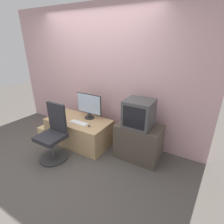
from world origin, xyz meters
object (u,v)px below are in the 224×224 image
crt_tv (139,113)px  main_monitor (89,106)px  keyboard (79,123)px  mouse (89,126)px  office_chair (54,136)px  cardboard_box_lower (45,131)px

crt_tv → main_monitor: bearing=176.8°
keyboard → mouse: (0.26, -0.01, 0.01)m
crt_tv → office_chair: bearing=-150.1°
mouse → crt_tv: size_ratio=0.11×
mouse → crt_tv: bearing=16.3°
mouse → office_chair: size_ratio=0.05×
keyboard → mouse: size_ratio=7.07×
mouse → cardboard_box_lower: size_ratio=0.22×
main_monitor → cardboard_box_lower: bearing=-158.2°
keyboard → cardboard_box_lower: size_ratio=1.55×
main_monitor → mouse: size_ratio=10.84×
main_monitor → crt_tv: bearing=-3.2°
keyboard → cardboard_box_lower: 1.00m
crt_tv → cardboard_box_lower: (-2.02, -0.32, -0.75)m
office_chair → cardboard_box_lower: 0.91m
crt_tv → office_chair: crt_tv is taller
mouse → cardboard_box_lower: 1.24m
cardboard_box_lower → keyboard: bearing=5.4°
office_chair → main_monitor: bearing=76.3°
main_monitor → cardboard_box_lower: size_ratio=2.37×
cardboard_box_lower → mouse: bearing=3.5°
main_monitor → keyboard: bearing=-96.8°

